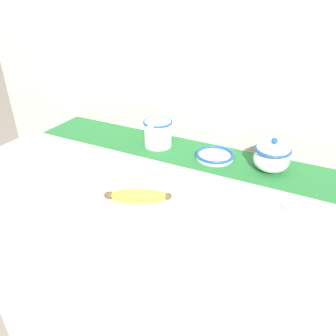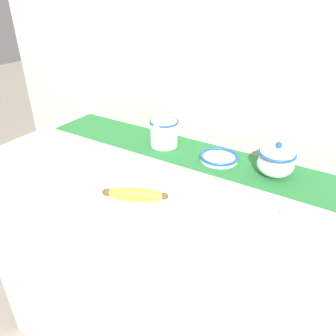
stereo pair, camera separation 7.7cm
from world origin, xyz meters
name	(u,v)px [view 1 (the left image)]	position (x,y,z in m)	size (l,w,h in m)	color
countertop	(158,275)	(0.00, 0.00, 0.46)	(1.24, 0.60, 0.92)	beige
back_wall	(197,67)	(0.00, 0.32, 1.20)	(2.04, 0.04, 2.40)	beige
table_runner	(180,151)	(0.00, 0.19, 0.93)	(1.15, 0.21, 0.00)	#236B33
cream_pitcher	(158,132)	(-0.09, 0.19, 0.98)	(0.11, 0.13, 0.10)	white
sugar_bowl	(272,156)	(0.33, 0.19, 0.98)	(0.12, 0.12, 0.12)	white
small_dish	(215,156)	(0.14, 0.18, 0.94)	(0.13, 0.13, 0.02)	white
banana	(138,196)	(0.03, -0.16, 0.94)	(0.18, 0.11, 0.04)	yellow
spoon	(285,205)	(0.41, 0.00, 0.93)	(0.16, 0.05, 0.01)	#B7B7BC
napkin_stack	(9,157)	(-0.51, -0.14, 0.93)	(0.15, 0.15, 0.02)	silver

